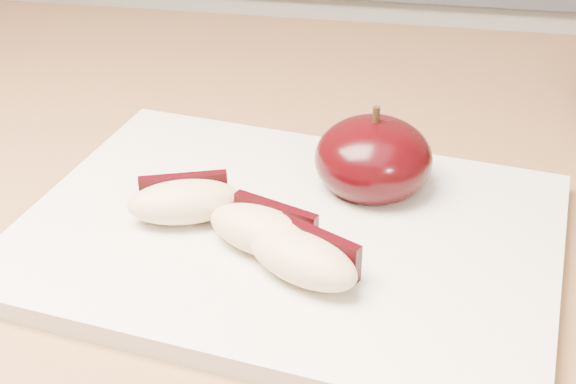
# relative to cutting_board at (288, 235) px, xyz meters

# --- Properties ---
(back_cabinet) EXTENTS (2.40, 0.62, 0.94)m
(back_cabinet) POSITION_rel_cutting_board_xyz_m (-0.06, 0.79, -0.44)
(back_cabinet) COLOR silver
(back_cabinet) RESTS_ON ground
(cutting_board) EXTENTS (0.36, 0.29, 0.01)m
(cutting_board) POSITION_rel_cutting_board_xyz_m (0.00, 0.00, 0.00)
(cutting_board) COLOR beige
(cutting_board) RESTS_ON island_counter
(apple_half) EXTENTS (0.08, 0.08, 0.07)m
(apple_half) POSITION_rel_cutting_board_xyz_m (0.05, 0.06, 0.03)
(apple_half) COLOR black
(apple_half) RESTS_ON cutting_board
(apple_wedge_a) EXTENTS (0.08, 0.06, 0.03)m
(apple_wedge_a) POSITION_rel_cutting_board_xyz_m (-0.07, -0.00, 0.02)
(apple_wedge_a) COLOR #CEB183
(apple_wedge_a) RESTS_ON cutting_board
(apple_wedge_b) EXTENTS (0.08, 0.06, 0.03)m
(apple_wedge_b) POSITION_rel_cutting_board_xyz_m (-0.01, -0.02, 0.02)
(apple_wedge_b) COLOR #CEB183
(apple_wedge_b) RESTS_ON cutting_board
(apple_wedge_c) EXTENTS (0.08, 0.06, 0.03)m
(apple_wedge_c) POSITION_rel_cutting_board_xyz_m (0.02, -0.05, 0.02)
(apple_wedge_c) COLOR #CEB183
(apple_wedge_c) RESTS_ON cutting_board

